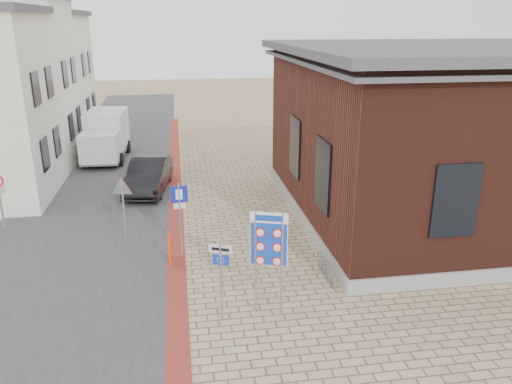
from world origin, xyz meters
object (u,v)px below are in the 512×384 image
object	(u,v)px
box_truck	(106,135)
border_sign	(269,242)
essen_sign	(221,268)
bollard	(170,250)
parking_sign	(180,207)
sedan	(149,175)

from	to	relation	value
box_truck	border_sign	world-z (taller)	border_sign
box_truck	essen_sign	bearing A→B (deg)	-71.36
essen_sign	bollard	xyz separation A→B (m)	(-1.39, 3.40, -1.00)
parking_sign	box_truck	bearing A→B (deg)	102.99
bollard	box_truck	bearing A→B (deg)	104.47
sedan	essen_sign	world-z (taller)	essen_sign
box_truck	essen_sign	world-z (taller)	box_truck
border_sign	parking_sign	world-z (taller)	border_sign
parking_sign	bollard	distance (m)	1.49
sedan	border_sign	bearing A→B (deg)	-63.39
border_sign	essen_sign	distance (m)	1.44
box_truck	essen_sign	xyz separation A→B (m)	(5.07, -17.66, 0.16)
parking_sign	bollard	xyz separation A→B (m)	(-0.39, -0.77, -1.21)
box_truck	parking_sign	size ratio (longest dim) A/B	2.04
essen_sign	bollard	size ratio (longest dim) A/B	2.12
sedan	parking_sign	bearing A→B (deg)	-70.70
essen_sign	bollard	distance (m)	3.81
essen_sign	parking_sign	size ratio (longest dim) A/B	0.92
box_truck	bollard	size ratio (longest dim) A/B	4.71
border_sign	bollard	size ratio (longest dim) A/B	2.65
sedan	bollard	bearing A→B (deg)	-74.47
box_truck	essen_sign	distance (m)	18.37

